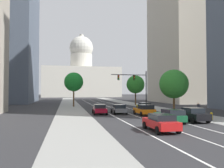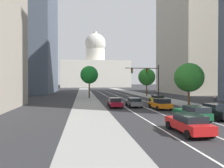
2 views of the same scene
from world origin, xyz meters
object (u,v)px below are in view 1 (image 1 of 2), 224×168
object	(u,v)px
car_green	(170,116)
street_tree_mid_right	(135,84)
car_yellow	(144,106)
cyclist	(198,109)
fire_hydrant	(212,116)
street_tree_near_left	(74,82)
car_crimson	(100,109)
capitol_building	(81,77)
car_gray	(119,109)
car_red	(161,122)
car_orange	(145,110)
car_black	(192,114)
street_tree_near_right	(174,84)
traffic_signal_mast	(136,83)

from	to	relation	value
car_green	street_tree_mid_right	size ratio (longest dim) A/B	0.59
car_yellow	cyclist	size ratio (longest dim) A/B	2.56
fire_hydrant	street_tree_near_left	distance (m)	31.48
car_crimson	street_tree_near_left	size ratio (longest dim) A/B	0.55
car_yellow	fire_hydrant	distance (m)	15.34
car_green	car_yellow	bearing A→B (deg)	-10.99
fire_hydrant	capitol_building	bearing A→B (deg)	93.52
car_gray	car_green	size ratio (longest dim) A/B	0.98
car_yellow	car_crimson	size ratio (longest dim) A/B	1.05
car_crimson	cyclist	xyz separation A→B (m)	(13.86, -3.51, 0.10)
car_crimson	cyclist	size ratio (longest dim) A/B	2.43
capitol_building	car_red	distance (m)	127.12
car_crimson	car_orange	bearing A→B (deg)	-115.31
car_orange	street_tree_near_left	bearing A→B (deg)	21.52
car_green	cyclist	world-z (taller)	cyclist
car_yellow	car_orange	bearing A→B (deg)	163.35
car_yellow	street_tree_near_left	bearing A→B (deg)	47.08
car_yellow	car_black	bearing A→B (deg)	-177.64
car_green	car_black	world-z (taller)	car_black
capitol_building	street_tree_mid_right	size ratio (longest dim) A/B	6.22
capitol_building	car_crimson	size ratio (longest dim) A/B	10.86
car_orange	street_tree_mid_right	world-z (taller)	street_tree_mid_right
car_orange	car_red	xyz separation A→B (m)	(-2.96, -12.54, -0.01)
car_orange	car_gray	world-z (taller)	car_orange
car_red	car_black	bearing A→B (deg)	-49.46
car_orange	fire_hydrant	xyz separation A→B (m)	(5.94, -6.50, -0.31)
car_yellow	street_tree_near_right	world-z (taller)	street_tree_near_right
car_gray	car_black	distance (m)	12.06
car_black	street_tree_near_right	bearing A→B (deg)	-16.72
car_yellow	fire_hydrant	world-z (taller)	car_yellow
traffic_signal_mast	car_crimson	bearing A→B (deg)	-131.81
car_green	traffic_signal_mast	distance (m)	21.25
car_orange	car_crimson	world-z (taller)	car_orange
car_black	capitol_building	bearing A→B (deg)	0.41
capitol_building	car_black	xyz separation A→B (m)	(4.43, -121.50, -11.31)
car_gray	street_tree_near_right	size ratio (longest dim) A/B	0.63
car_crimson	traffic_signal_mast	bearing A→B (deg)	-40.20
car_black	traffic_signal_mast	size ratio (longest dim) A/B	0.61
car_yellow	fire_hydrant	size ratio (longest dim) A/B	4.84
traffic_signal_mast	car_gray	bearing A→B (deg)	-120.56
car_crimson	capitol_building	bearing A→B (deg)	-0.67
street_tree_near_right	fire_hydrant	bearing A→B (deg)	-87.62
fire_hydrant	street_tree_near_left	bearing A→B (deg)	118.94
car_gray	car_orange	bearing A→B (deg)	-134.08
capitol_building	car_green	world-z (taller)	capitol_building
car_crimson	car_green	bearing A→B (deg)	-150.38
car_green	street_tree_near_right	distance (m)	12.42
car_green	street_tree_mid_right	xyz separation A→B (m)	(6.04, 32.06, 4.27)
car_orange	car_black	world-z (taller)	car_black
capitol_building	street_tree_near_right	bearing A→B (deg)	-86.39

